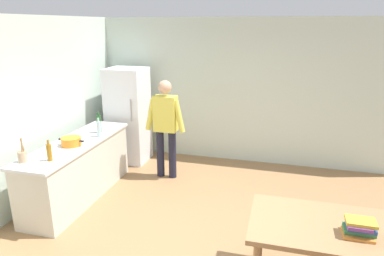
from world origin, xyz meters
TOP-DOWN VIEW (x-y plane):
  - ground_plane at (0.00, 0.00)m, footprint 14.00×14.00m
  - wall_back at (0.00, 3.00)m, footprint 6.40×0.12m
  - wall_left at (-2.60, 0.20)m, footprint 0.12×5.60m
  - kitchen_counter at (-2.00, 0.80)m, footprint 0.64×2.20m
  - refrigerator at (-1.90, 2.40)m, footprint 0.70×0.67m
  - person at (-0.95, 1.85)m, footprint 0.70×0.22m
  - dining_table at (1.40, -0.30)m, footprint 1.40×0.90m
  - cooking_pot at (-1.96, 0.65)m, footprint 0.40×0.28m
  - utensil_jar at (-2.19, -0.05)m, footprint 0.11×0.11m
  - bottle_water_clear at (-1.78, 1.12)m, footprint 0.07×0.07m
  - bottle_oil_amber at (-1.89, 0.08)m, footprint 0.06×0.06m
  - bottle_wine_green at (-1.89, 1.30)m, footprint 0.08×0.08m
  - book_stack at (1.68, -0.40)m, footprint 0.27×0.21m

SIDE VIEW (x-z plane):
  - ground_plane at x=0.00m, z-range 0.00..0.00m
  - kitchen_counter at x=-2.00m, z-range 0.00..0.90m
  - dining_table at x=1.40m, z-range 0.30..1.05m
  - book_stack at x=1.68m, z-range 0.75..0.90m
  - refrigerator at x=-1.90m, z-range 0.00..1.80m
  - cooking_pot at x=-1.96m, z-range 0.90..1.02m
  - person at x=-0.95m, z-range 0.13..1.83m
  - utensil_jar at x=-2.19m, z-range 0.82..1.14m
  - bottle_oil_amber at x=-1.89m, z-range 0.88..1.16m
  - bottle_water_clear at x=-1.78m, z-range 0.88..1.18m
  - bottle_wine_green at x=-1.89m, z-range 0.88..1.22m
  - wall_back at x=0.00m, z-range 0.00..2.70m
  - wall_left at x=-2.60m, z-range 0.00..2.70m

